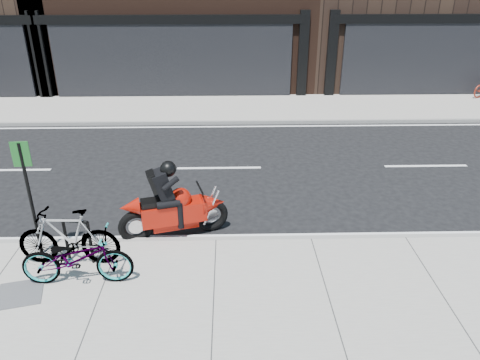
{
  "coord_description": "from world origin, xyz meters",
  "views": [
    {
      "loc": [
        0.3,
        -10.29,
        5.45
      ],
      "look_at": [
        0.53,
        -0.71,
        0.9
      ],
      "focal_mm": 35.0,
      "sensor_mm": 36.0,
      "label": 1
    }
  ],
  "objects_px": {
    "utility_grate": "(20,294)",
    "bicycle_front": "(77,258)",
    "bicycle_rear": "(68,237)",
    "bike_rack": "(78,237)",
    "motorcycle": "(178,206)",
    "sign_post": "(29,190)"
  },
  "relations": [
    {
      "from": "bicycle_front",
      "to": "sign_post",
      "type": "xyz_separation_m",
      "value": [
        -1.03,
        0.93,
        0.9
      ]
    },
    {
      "from": "bicycle_front",
      "to": "sign_post",
      "type": "relative_size",
      "value": 0.83
    },
    {
      "from": "bike_rack",
      "to": "bicycle_rear",
      "type": "distance_m",
      "value": 0.17
    },
    {
      "from": "bicycle_front",
      "to": "bicycle_rear",
      "type": "bearing_deg",
      "value": 27.47
    },
    {
      "from": "utility_grate",
      "to": "bicycle_front",
      "type": "bearing_deg",
      "value": 18.45
    },
    {
      "from": "sign_post",
      "to": "bike_rack",
      "type": "bearing_deg",
      "value": -23.79
    },
    {
      "from": "bicycle_rear",
      "to": "sign_post",
      "type": "xyz_separation_m",
      "value": [
        -0.71,
        0.34,
        0.84
      ]
    },
    {
      "from": "bicycle_rear",
      "to": "bike_rack",
      "type": "bearing_deg",
      "value": 110.31
    },
    {
      "from": "bicycle_front",
      "to": "sign_post",
      "type": "distance_m",
      "value": 1.66
    },
    {
      "from": "utility_grate",
      "to": "bike_rack",
      "type": "bearing_deg",
      "value": 50.24
    },
    {
      "from": "bicycle_front",
      "to": "bike_rack",
      "type": "bearing_deg",
      "value": 13.36
    },
    {
      "from": "bike_rack",
      "to": "utility_grate",
      "type": "height_order",
      "value": "bike_rack"
    },
    {
      "from": "motorcycle",
      "to": "sign_post",
      "type": "bearing_deg",
      "value": -178.3
    },
    {
      "from": "bicycle_rear",
      "to": "motorcycle",
      "type": "height_order",
      "value": "motorcycle"
    },
    {
      "from": "bicycle_rear",
      "to": "motorcycle",
      "type": "distance_m",
      "value": 2.28
    },
    {
      "from": "bicycle_rear",
      "to": "motorcycle",
      "type": "xyz_separation_m",
      "value": [
        1.96,
        1.17,
        0.01
      ]
    },
    {
      "from": "bicycle_rear",
      "to": "sign_post",
      "type": "relative_size",
      "value": 0.82
    },
    {
      "from": "bicycle_front",
      "to": "utility_grate",
      "type": "xyz_separation_m",
      "value": [
        -0.98,
        -0.33,
        -0.51
      ]
    },
    {
      "from": "bike_rack",
      "to": "sign_post",
      "type": "bearing_deg",
      "value": 161.66
    },
    {
      "from": "bicycle_front",
      "to": "utility_grate",
      "type": "relative_size",
      "value": 2.63
    },
    {
      "from": "bicycle_front",
      "to": "sign_post",
      "type": "height_order",
      "value": "sign_post"
    },
    {
      "from": "motorcycle",
      "to": "sign_post",
      "type": "height_order",
      "value": "sign_post"
    }
  ]
}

